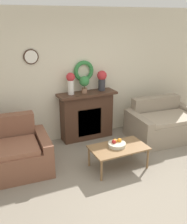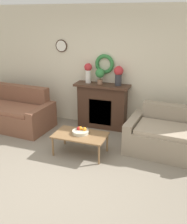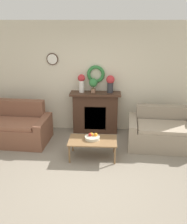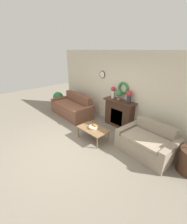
{
  "view_description": "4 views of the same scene",
  "coord_description": "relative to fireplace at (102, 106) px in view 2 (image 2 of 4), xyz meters",
  "views": [
    {
      "loc": [
        -2.0,
        -2.55,
        2.51
      ],
      "look_at": [
        -0.11,
        1.53,
        0.87
      ],
      "focal_mm": 42.0,
      "sensor_mm": 36.0,
      "label": 1
    },
    {
      "loc": [
        1.81,
        -3.13,
        2.46
      ],
      "look_at": [
        0.15,
        1.48,
        0.65
      ],
      "focal_mm": 42.0,
      "sensor_mm": 36.0,
      "label": 2
    },
    {
      "loc": [
        0.38,
        -3.89,
        2.7
      ],
      "look_at": [
        0.08,
        1.29,
        0.87
      ],
      "focal_mm": 42.0,
      "sensor_mm": 36.0,
      "label": 3
    },
    {
      "loc": [
        3.15,
        -1.92,
        2.71
      ],
      "look_at": [
        -0.15,
        1.18,
        0.82
      ],
      "focal_mm": 24.0,
      "sensor_mm": 36.0,
      "label": 4
    }
  ],
  "objects": [
    {
      "name": "vase_on_mantel_right",
      "position": [
        0.36,
        0.01,
        0.75
      ],
      "size": [
        0.2,
        0.2,
        0.42
      ],
      "color": "#2D2D33",
      "rests_on": "fireplace"
    },
    {
      "name": "wall_back",
      "position": [
        -0.07,
        0.21,
        0.83
      ],
      "size": [
        6.8,
        0.15,
        2.7
      ],
      "color": "beige",
      "rests_on": "ground_plane"
    },
    {
      "name": "couch_left",
      "position": [
        -2.08,
        -0.64,
        -0.2
      ],
      "size": [
        2.1,
        1.08,
        0.9
      ],
      "rotation": [
        0.0,
        0.0,
        -0.06
      ],
      "color": "brown",
      "rests_on": "ground_plane"
    },
    {
      "name": "potted_plant_on_mantel",
      "position": [
        -0.05,
        -0.01,
        0.73
      ],
      "size": [
        0.21,
        0.21,
        0.35
      ],
      "color": "#8E664C",
      "rests_on": "fireplace"
    },
    {
      "name": "loveseat_right",
      "position": [
        1.53,
        -0.68,
        -0.21
      ],
      "size": [
        1.55,
        1.1,
        0.82
      ],
      "rotation": [
        0.0,
        0.0,
        -0.07
      ],
      "color": "gray",
      "rests_on": "ground_plane"
    },
    {
      "name": "ground_plane",
      "position": [
        -0.07,
        -2.27,
        -0.52
      ],
      "size": [
        16.0,
        16.0,
        0.0
      ],
      "primitive_type": "plane",
      "color": "gray"
    },
    {
      "name": "vase_on_mantel_left",
      "position": [
        -0.34,
        0.01,
        0.77
      ],
      "size": [
        0.18,
        0.18,
        0.44
      ],
      "color": "silver",
      "rests_on": "fireplace"
    },
    {
      "name": "coffee_table",
      "position": [
        0.01,
        -1.35,
        -0.16
      ],
      "size": [
        0.98,
        0.57,
        0.39
      ],
      "color": "olive",
      "rests_on": "ground_plane"
    },
    {
      "name": "fireplace",
      "position": [
        0.0,
        0.0,
        0.0
      ],
      "size": [
        1.24,
        0.41,
        1.03
      ],
      "color": "#42281C",
      "rests_on": "ground_plane"
    },
    {
      "name": "fruit_bowl",
      "position": [
        0.0,
        -1.3,
        -0.09
      ],
      "size": [
        0.31,
        0.31,
        0.12
      ],
      "color": "beige",
      "rests_on": "coffee_table"
    }
  ]
}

